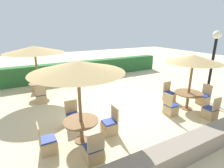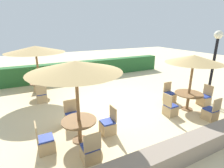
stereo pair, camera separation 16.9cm
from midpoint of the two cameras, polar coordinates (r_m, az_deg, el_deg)
name	(u,v)px [view 1 (the left image)]	position (r m, az deg, el deg)	size (l,w,h in m)	color
ground_plane	(118,106)	(8.06, 1.45, -7.26)	(40.00, 40.00, 0.00)	beige
hedge_row	(79,70)	(12.71, -11.08, 4.58)	(13.00, 0.70, 1.16)	#28602D
stone_border	(187,148)	(5.47, 22.55, -18.80)	(10.00, 0.56, 0.54)	gray
lamp_post	(214,53)	(9.17, 29.89, 8.83)	(0.36, 0.36, 3.32)	black
parasol_front_right	(193,59)	(7.86, 24.50, 7.44)	(2.25, 2.25, 2.39)	brown
round_table_front_right	(188,96)	(8.26, 23.09, -3.54)	(1.17, 1.17, 0.75)	brown
patio_chair_front_right_west	(170,109)	(7.59, 17.92, -7.63)	(0.46, 0.46, 0.93)	tan
patio_chair_front_right_east	(203,99)	(9.21, 27.17, -4.26)	(0.46, 0.46, 0.93)	tan
patio_chair_front_right_north	(169,96)	(8.95, 17.61, -3.69)	(0.46, 0.46, 0.93)	tan
patio_chair_front_right_south	(210,112)	(7.89, 28.88, -8.09)	(0.46, 0.46, 0.93)	tan
parasol_back_left	(34,50)	(9.44, -24.53, 10.20)	(2.84, 2.84, 2.59)	brown
round_table_back_left	(39,86)	(9.82, -23.14, -0.65)	(0.96, 0.96, 0.72)	brown
patio_chair_back_left_north	(37,87)	(10.77, -23.76, -0.78)	(0.46, 0.46, 0.93)	tan
patio_chair_back_left_south	(41,98)	(9.01, -22.61, -4.10)	(0.46, 0.46, 0.93)	tan
parasol_front_left	(78,67)	(4.96, -12.12, 5.44)	(2.66, 2.66, 2.56)	brown
round_table_front_left	(81,125)	(5.63, -10.90, -12.94)	(1.09, 1.09, 0.71)	brown
patio_chair_front_left_west	(48,144)	(5.59, -21.14, -17.86)	(0.46, 0.46, 0.93)	tan
patio_chair_front_left_south	(94,152)	(5.01, -7.06, -21.28)	(0.46, 0.46, 0.93)	tan
patio_chair_front_left_north	(73,119)	(6.65, -13.28, -11.01)	(0.46, 0.46, 0.93)	tan
patio_chair_front_left_east	(110,126)	(6.06, -1.57, -13.53)	(0.46, 0.46, 0.93)	tan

